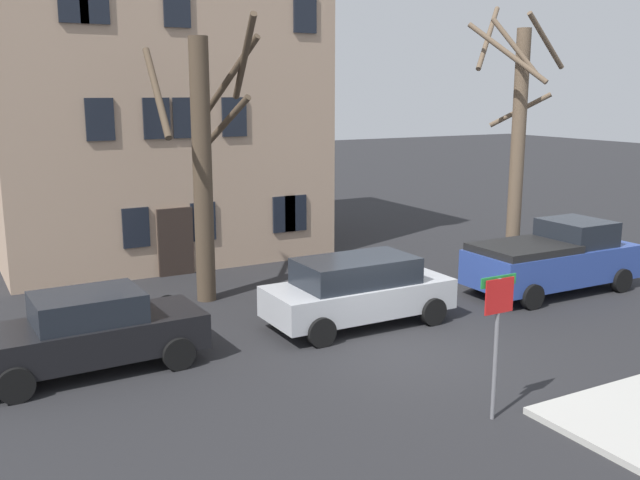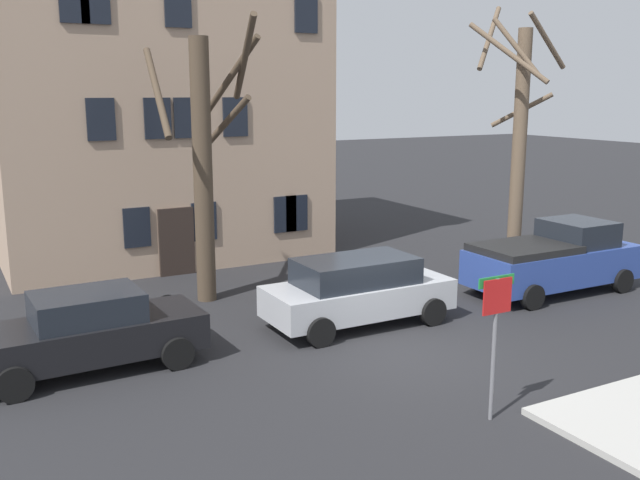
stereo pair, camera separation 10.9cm
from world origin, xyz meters
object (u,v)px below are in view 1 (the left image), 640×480
at_px(building_main, 148,90).
at_px(car_silver_wagon, 358,290).
at_px(street_sign_pole, 498,320).
at_px(bicycle_leaning, 147,313).
at_px(car_black_sedan, 89,332).
at_px(tree_bare_near, 204,158).
at_px(tree_bare_mid, 517,134).
at_px(pickup_truck_blue, 553,258).

xyz_separation_m(building_main, car_silver_wagon, (1.93, -10.61, -4.75)).
height_order(building_main, street_sign_pole, building_main).
distance_m(car_silver_wagon, street_sign_pole, 5.61).
height_order(building_main, bicycle_leaning, building_main).
relative_size(car_black_sedan, bicycle_leaning, 2.66).
xyz_separation_m(tree_bare_near, bicycle_leaning, (-2.13, -1.52, -3.49)).
distance_m(building_main, tree_bare_mid, 12.43).
xyz_separation_m(car_black_sedan, pickup_truck_blue, (12.70, -0.30, 0.13)).
height_order(car_black_sedan, street_sign_pole, street_sign_pole).
height_order(building_main, car_black_sedan, building_main).
bearing_deg(building_main, car_silver_wagon, -79.70).
bearing_deg(tree_bare_near, building_main, 85.80).
bearing_deg(tree_bare_mid, car_black_sedan, -168.86).
relative_size(tree_bare_near, car_black_sedan, 1.63).
bearing_deg(pickup_truck_blue, car_silver_wagon, 178.68).
relative_size(tree_bare_mid, street_sign_pole, 3.24).
height_order(tree_bare_mid, car_black_sedan, tree_bare_mid).
height_order(car_silver_wagon, pickup_truck_blue, pickup_truck_blue).
bearing_deg(pickup_truck_blue, car_black_sedan, 178.65).
xyz_separation_m(tree_bare_near, car_silver_wagon, (2.43, -3.80, -2.98)).
relative_size(building_main, tree_bare_near, 1.48).
bearing_deg(tree_bare_mid, car_silver_wagon, -159.35).
height_order(street_sign_pole, bicycle_leaning, street_sign_pole).
height_order(pickup_truck_blue, street_sign_pole, street_sign_pole).
height_order(car_black_sedan, bicycle_leaning, car_black_sedan).
relative_size(building_main, pickup_truck_blue, 2.20).
distance_m(street_sign_pole, bicycle_leaning, 8.81).
xyz_separation_m(car_black_sedan, car_silver_wagon, (6.30, -0.15, 0.05)).
relative_size(car_black_sedan, pickup_truck_blue, 0.91).
bearing_deg(car_black_sedan, pickup_truck_blue, -1.35).
relative_size(building_main, bicycle_leaning, 6.41).
bearing_deg(street_sign_pole, car_silver_wagon, 83.16).
xyz_separation_m(tree_bare_near, street_sign_pole, (1.77, -9.29, -2.05)).
relative_size(tree_bare_mid, car_black_sedan, 1.80).
relative_size(pickup_truck_blue, street_sign_pole, 1.96).
bearing_deg(pickup_truck_blue, tree_bare_near, 155.94).
xyz_separation_m(car_silver_wagon, pickup_truck_blue, (6.41, -0.15, 0.08)).
xyz_separation_m(tree_bare_mid, street_sign_pole, (-8.40, -8.41, -2.44)).
height_order(tree_bare_mid, bicycle_leaning, tree_bare_mid).
relative_size(street_sign_pole, bicycle_leaning, 1.48).
relative_size(tree_bare_near, street_sign_pole, 2.92).
distance_m(tree_bare_mid, car_silver_wagon, 8.94).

